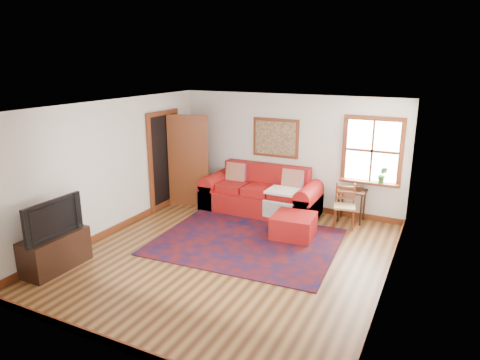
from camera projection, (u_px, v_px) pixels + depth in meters
The scene contains 13 objects.
ground at pixel (231, 255), 7.23m from camera, with size 5.50×5.50×0.00m, color #482913.
room_envelope at pixel (230, 160), 6.80m from camera, with size 5.04×5.54×2.52m.
window at pixel (373, 158), 8.45m from camera, with size 1.18×0.20×1.38m.
doorway at pixel (179, 159), 9.42m from camera, with size 0.89×1.08×2.14m.
framed_artwork at pixel (276, 138), 9.28m from camera, with size 1.05×0.07×0.85m.
persian_rug at pixel (246, 241), 7.76m from camera, with size 3.18×2.54×0.02m, color #510D0B.
red_leather_sofa at pixel (261, 196), 9.28m from camera, with size 2.52×1.04×0.99m.
red_ottoman at pixel (294, 226), 7.93m from camera, with size 0.75×0.75×0.43m, color maroon.
side_table at pixel (352, 196), 8.63m from camera, with size 0.55×0.41×0.66m.
ladder_back_chair at pixel (345, 204), 8.37m from camera, with size 0.47×0.46×0.86m.
media_cabinet at pixel (55, 252), 6.71m from camera, with size 0.47×1.05×0.58m, color black.
television at pixel (49, 218), 6.49m from camera, with size 1.04×0.14×0.60m, color black.
candle_hurricane at pixel (73, 222), 6.89m from camera, with size 0.12×0.12×0.18m.
Camera 1 is at (3.07, -5.86, 3.19)m, focal length 32.00 mm.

